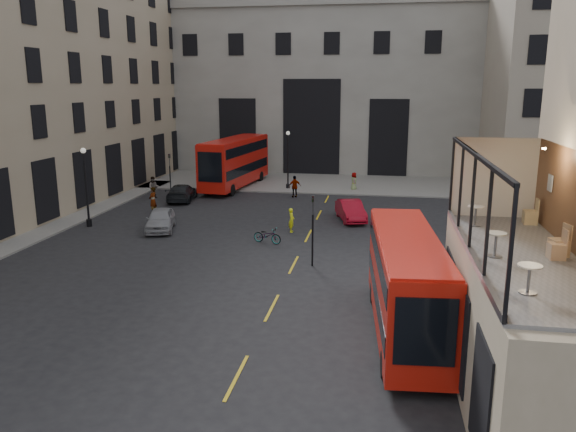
% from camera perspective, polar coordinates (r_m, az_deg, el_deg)
% --- Properties ---
extents(ground, '(140.00, 140.00, 0.00)m').
position_cam_1_polar(ground, '(18.83, 0.91, -16.57)').
color(ground, black).
rests_on(ground, ground).
extents(host_frontage, '(3.00, 11.00, 4.50)m').
position_cam_1_polar(host_frontage, '(18.12, 22.11, -10.89)').
color(host_frontage, tan).
rests_on(host_frontage, ground).
extents(cafe_floor, '(3.00, 10.00, 0.10)m').
position_cam_1_polar(cafe_floor, '(17.35, 22.76, -3.90)').
color(cafe_floor, slate).
rests_on(cafe_floor, host_frontage).
extents(gateway, '(35.00, 10.60, 18.00)m').
position_cam_1_polar(gateway, '(64.59, 3.00, 13.15)').
color(gateway, '#9F9D94').
rests_on(gateway, ground).
extents(pavement_far, '(40.00, 12.00, 0.12)m').
position_cam_1_polar(pavement_far, '(55.60, 0.68, 3.52)').
color(pavement_far, slate).
rests_on(pavement_far, ground).
extents(traffic_light_near, '(0.16, 0.20, 3.80)m').
position_cam_1_polar(traffic_light_near, '(29.21, 2.53, -0.56)').
color(traffic_light_near, black).
rests_on(traffic_light_near, ground).
extents(traffic_light_far, '(0.16, 0.20, 3.80)m').
position_cam_1_polar(traffic_light_far, '(47.99, -11.91, 4.56)').
color(traffic_light_far, black).
rests_on(traffic_light_far, ground).
extents(street_lamp_a, '(0.36, 0.36, 5.33)m').
position_cam_1_polar(street_lamp_a, '(39.92, -19.78, 2.34)').
color(street_lamp_a, black).
rests_on(street_lamp_a, ground).
extents(street_lamp_b, '(0.36, 0.36, 5.33)m').
position_cam_1_polar(street_lamp_b, '(51.35, -0.00, 5.36)').
color(street_lamp_b, black).
rests_on(street_lamp_b, ground).
extents(bus_near, '(2.94, 9.87, 3.88)m').
position_cam_1_polar(bus_near, '(21.74, 11.90, -6.36)').
color(bus_near, red).
rests_on(bus_near, ground).
extents(bus_far, '(3.90, 11.70, 4.58)m').
position_cam_1_polar(bus_far, '(52.52, -5.38, 5.67)').
color(bus_far, red).
rests_on(bus_far, ground).
extents(car_a, '(2.76, 4.53, 1.44)m').
position_cam_1_polar(car_a, '(37.90, -12.83, -0.34)').
color(car_a, gray).
rests_on(car_a, ground).
extents(car_b, '(2.60, 4.54, 1.42)m').
position_cam_1_polar(car_b, '(39.90, 6.40, 0.56)').
color(car_b, '#A0091A').
rests_on(car_b, ground).
extents(car_c, '(2.56, 4.95, 1.37)m').
position_cam_1_polar(car_c, '(47.33, -10.72, 2.37)').
color(car_c, black).
rests_on(car_c, ground).
extents(bicycle, '(1.94, 1.13, 0.96)m').
position_cam_1_polar(bicycle, '(33.97, -2.11, -1.99)').
color(bicycle, gray).
rests_on(bicycle, ground).
extents(cyclist, '(0.41, 0.60, 1.58)m').
position_cam_1_polar(cyclist, '(36.45, 0.36, -0.43)').
color(cyclist, '#EBF419').
rests_on(cyclist, ground).
extents(pedestrian_a, '(1.09, 0.99, 1.83)m').
position_cam_1_polar(pedestrian_a, '(48.90, -13.49, 2.85)').
color(pedestrian_a, gray).
rests_on(pedestrian_a, ground).
extents(pedestrian_b, '(1.33, 1.47, 1.98)m').
position_cam_1_polar(pedestrian_b, '(54.36, -5.59, 4.23)').
color(pedestrian_b, gray).
rests_on(pedestrian_b, ground).
extents(pedestrian_c, '(1.18, 0.87, 1.86)m').
position_cam_1_polar(pedestrian_c, '(47.83, 0.70, 3.00)').
color(pedestrian_c, gray).
rests_on(pedestrian_c, ground).
extents(pedestrian_d, '(0.63, 0.87, 1.66)m').
position_cam_1_polar(pedestrian_d, '(51.35, 6.71, 3.50)').
color(pedestrian_d, gray).
rests_on(pedestrian_d, ground).
extents(pedestrian_e, '(0.59, 0.79, 1.98)m').
position_cam_1_polar(pedestrian_e, '(42.94, -13.56, 1.55)').
color(pedestrian_e, gray).
rests_on(pedestrian_e, ground).
extents(cafe_table_near, '(0.55, 0.55, 0.69)m').
position_cam_1_polar(cafe_table_near, '(14.19, 23.30, -5.49)').
color(cafe_table_near, silver).
rests_on(cafe_table_near, cafe_floor).
extents(cafe_table_mid, '(0.56, 0.56, 0.70)m').
position_cam_1_polar(cafe_table_mid, '(16.83, 20.36, -2.37)').
color(cafe_table_mid, beige).
rests_on(cafe_table_mid, cafe_floor).
extents(cafe_table_far, '(0.55, 0.55, 0.69)m').
position_cam_1_polar(cafe_table_far, '(20.34, 18.52, 0.31)').
color(cafe_table_far, beige).
rests_on(cafe_table_far, cafe_floor).
extents(cafe_chair_b, '(0.45, 0.45, 0.86)m').
position_cam_1_polar(cafe_chair_b, '(17.34, 25.66, -3.12)').
color(cafe_chair_b, tan).
rests_on(cafe_chair_b, cafe_floor).
extents(cafe_chair_c, '(0.55, 0.55, 0.92)m').
position_cam_1_polar(cafe_chair_c, '(17.68, 25.84, -2.79)').
color(cafe_chair_c, tan).
rests_on(cafe_chair_c, cafe_floor).
extents(cafe_chair_d, '(0.46, 0.46, 0.90)m').
position_cam_1_polar(cafe_chair_d, '(21.32, 23.42, -0.03)').
color(cafe_chair_d, tan).
rests_on(cafe_chair_d, cafe_floor).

